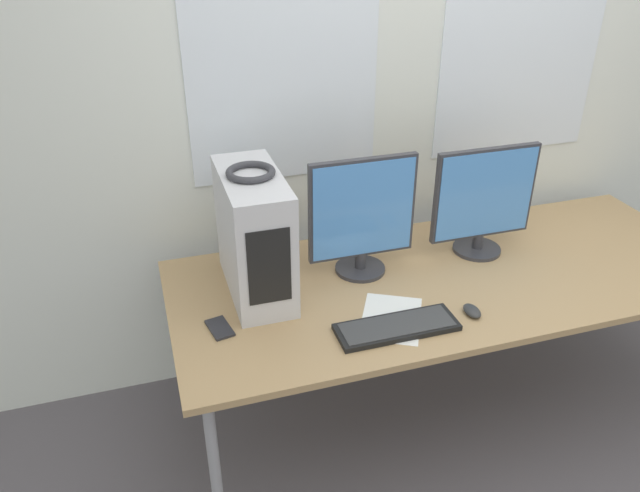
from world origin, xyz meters
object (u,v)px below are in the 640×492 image
Objects in this scene: mouse at (472,311)px; cell_phone at (220,328)px; pc_tower at (254,235)px; keyboard at (397,327)px; monitor_main at (362,216)px; headphones at (251,172)px; monitor_right_near at (484,200)px.

cell_phone is at bearing 168.51° from mouse.
pc_tower reaches higher than keyboard.
monitor_main is 0.55m from mouse.
headphones is at bearing 150.55° from mouse.
headphones is 1.28× the size of cell_phone.
mouse is (0.72, -0.41, -0.48)m from headphones.
monitor_right_near is 1.07× the size of keyboard.
mouse reaches higher than keyboard.
monitor_main is 5.43× the size of mouse.
monitor_right_near is at bearing 0.47° from headphones.
keyboard is (0.42, -0.41, -0.23)m from pc_tower.
pc_tower is 0.98m from monitor_right_near.
keyboard is 0.30m from mouse.
mouse is at bearing -55.19° from monitor_main.
headphones is 0.95m from mouse.
monitor_right_near is (0.98, 0.01, -0.25)m from headphones.
monitor_right_near is at bearing 58.24° from mouse.
monitor_right_near is 1.21m from cell_phone.
headphones is at bearing 38.77° from cell_phone.
mouse is (0.30, 0.01, 0.00)m from keyboard.
monitor_main is at bearing 0.74° from pc_tower.
monitor_right_near is 5.21× the size of mouse.
headphones is 0.57m from cell_phone.
keyboard is (-0.02, -0.42, -0.24)m from monitor_main.
monitor_main is 0.54m from monitor_right_near.
keyboard is 4.87× the size of mouse.
cell_phone is (-0.90, 0.18, -0.01)m from mouse.
pc_tower is 0.43m from monitor_main.
mouse is at bearing 0.98° from keyboard.
monitor_right_near reaches higher than keyboard.
monitor_right_near is (0.54, 0.00, -0.01)m from monitor_main.
keyboard is (-0.56, -0.42, -0.23)m from monitor_right_near.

